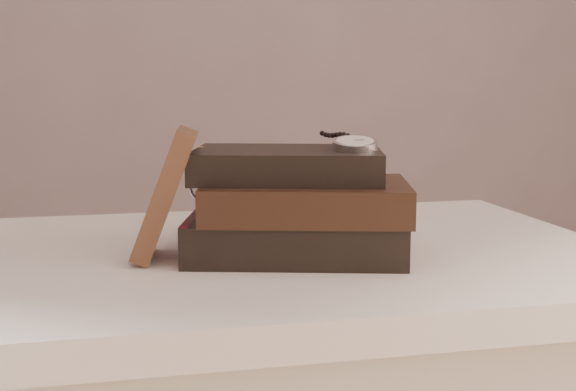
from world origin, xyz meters
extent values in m
cube|color=white|center=(0.00, 0.35, 0.73)|extent=(1.00, 0.60, 0.04)
cube|color=white|center=(0.00, 0.35, 0.67)|extent=(0.88, 0.49, 0.08)
cube|color=black|center=(0.08, 0.31, 0.77)|extent=(0.30, 0.24, 0.05)
cube|color=#FBEFCD|center=(0.08, 0.31, 0.77)|extent=(0.29, 0.23, 0.04)
cube|color=gold|center=(-0.04, 0.37, 0.77)|extent=(0.01, 0.01, 0.05)
cube|color=maroon|center=(-0.05, 0.34, 0.77)|extent=(0.05, 0.16, 0.05)
cube|color=black|center=(0.09, 0.30, 0.82)|extent=(0.28, 0.23, 0.04)
cube|color=#FBEFCD|center=(0.09, 0.30, 0.82)|extent=(0.27, 0.21, 0.03)
cube|color=gold|center=(-0.02, 0.35, 0.82)|extent=(0.01, 0.01, 0.04)
cube|color=black|center=(0.07, 0.32, 0.86)|extent=(0.26, 0.21, 0.04)
cube|color=#FBEFCD|center=(0.07, 0.32, 0.86)|extent=(0.25, 0.20, 0.03)
cube|color=gold|center=(-0.03, 0.37, 0.86)|extent=(0.01, 0.01, 0.04)
cube|color=#3E2417|center=(-0.08, 0.33, 0.83)|extent=(0.09, 0.11, 0.16)
cylinder|color=silver|center=(0.14, 0.28, 0.89)|extent=(0.07, 0.07, 0.02)
cylinder|color=white|center=(0.14, 0.28, 0.89)|extent=(0.05, 0.05, 0.01)
torus|color=silver|center=(0.14, 0.28, 0.89)|extent=(0.06, 0.06, 0.01)
cylinder|color=silver|center=(0.15, 0.31, 0.89)|extent=(0.01, 0.01, 0.01)
cube|color=black|center=(0.14, 0.28, 0.89)|extent=(0.01, 0.02, 0.00)
cube|color=black|center=(0.15, 0.27, 0.89)|extent=(0.01, 0.00, 0.00)
sphere|color=black|center=(0.15, 0.31, 0.89)|extent=(0.01, 0.01, 0.01)
sphere|color=black|center=(0.15, 0.32, 0.90)|extent=(0.01, 0.01, 0.01)
sphere|color=black|center=(0.15, 0.34, 0.90)|extent=(0.01, 0.01, 0.01)
sphere|color=black|center=(0.14, 0.35, 0.90)|extent=(0.01, 0.01, 0.01)
sphere|color=black|center=(0.14, 0.36, 0.90)|extent=(0.01, 0.01, 0.01)
sphere|color=black|center=(0.14, 0.37, 0.89)|extent=(0.01, 0.01, 0.01)
sphere|color=black|center=(0.14, 0.38, 0.89)|extent=(0.01, 0.01, 0.01)
sphere|color=black|center=(0.14, 0.39, 0.89)|extent=(0.01, 0.01, 0.01)
sphere|color=black|center=(0.14, 0.40, 0.89)|extent=(0.01, 0.01, 0.01)
torus|color=silver|center=(-0.02, 0.42, 0.83)|extent=(0.06, 0.03, 0.05)
torus|color=silver|center=(0.04, 0.41, 0.83)|extent=(0.06, 0.03, 0.05)
cylinder|color=silver|center=(0.01, 0.41, 0.83)|extent=(0.02, 0.01, 0.00)
cylinder|color=silver|center=(-0.03, 0.48, 0.82)|extent=(0.03, 0.12, 0.03)
cylinder|color=silver|center=(0.07, 0.46, 0.82)|extent=(0.03, 0.12, 0.03)
camera|label=1|loc=(-0.13, -0.58, 0.97)|focal=47.05mm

